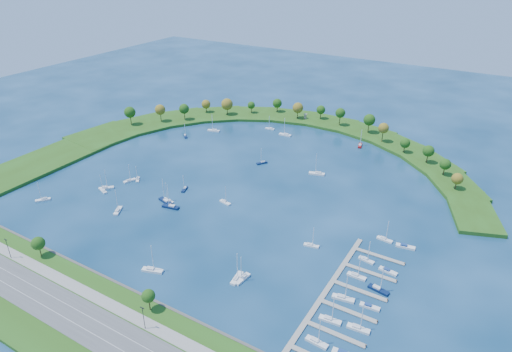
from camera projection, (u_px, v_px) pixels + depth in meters
The scene contains 39 objects.
ground at pixel (244, 183), 263.84m from camera, with size 700.00×700.00×0.00m, color #082946.
south_shoreline at pixel (72, 312), 169.71m from camera, with size 420.00×43.10×11.60m.
breakwater at pixel (226, 139), 321.64m from camera, with size 286.74×247.64×2.00m.
breakwater_trees at pixel (280, 117), 335.20m from camera, with size 240.00×94.64×14.31m.
harbor_tower at pixel (305, 116), 355.78m from camera, with size 2.60×2.60×3.86m.
dock_system at pixel (344, 297), 178.30m from camera, with size 24.28×82.00×1.60m.
moored_boat_0 at pixel (168, 200), 244.61m from camera, with size 8.08×3.70×11.47m.
moored_boat_1 at pixel (285, 134), 329.60m from camera, with size 9.37×2.90×13.65m.
moored_boat_2 at pixel (225, 202), 243.20m from camera, with size 7.55×3.58×10.70m.
moored_boat_3 at pixel (138, 179), 266.98m from camera, with size 5.54×6.16×9.54m.
moored_boat_4 at pixel (237, 278), 187.62m from camera, with size 3.64×8.97×12.81m.
moored_boat_5 at pixel (185, 189), 256.37m from camera, with size 3.83×6.86×9.72m.
moored_boat_6 at pixel (118, 210), 235.27m from camera, with size 6.19×8.60×12.51m.
moored_boat_7 at pixel (262, 162), 287.42m from camera, with size 5.59×7.07×10.50m.
moored_boat_8 at pixel (214, 130), 337.06m from camera, with size 9.57×4.90×13.55m.
moored_boat_9 at pixel (311, 245), 208.22m from camera, with size 7.44×3.31×10.56m.
moored_boat_10 at pixel (43, 199), 245.54m from camera, with size 6.65×7.46×11.52m.
moored_boat_11 at pixel (317, 173), 273.43m from camera, with size 10.03×5.22×14.20m.
moored_boat_12 at pixel (185, 136), 327.56m from camera, with size 6.61×6.26×10.47m.
moored_boat_13 at pixel (165, 201), 244.12m from camera, with size 9.83×5.02×13.91m.
moored_boat_14 at pixel (152, 270), 192.19m from camera, with size 9.67×5.40×13.70m.
moored_boat_15 at pixel (171, 206), 238.80m from camera, with size 9.76×4.32×13.87m.
moored_boat_16 at pixel (106, 187), 257.46m from camera, with size 7.67×7.50×12.32m.
moored_boat_17 at pixel (360, 145), 312.14m from camera, with size 4.26×8.67×12.29m.
moored_boat_18 at pixel (270, 128), 340.83m from camera, with size 7.35×2.78×10.54m.
moored_boat_19 at pixel (103, 190), 254.81m from camera, with size 7.43×4.35×10.55m.
moored_boat_20 at pixel (130, 180), 265.56m from camera, with size 4.40×7.85×11.12m.
moored_boat_21 at pixel (243, 278), 187.38m from camera, with size 3.28×8.65×12.40m.
docked_boat_0 at pixel (317, 341), 157.39m from camera, with size 8.52×2.94×12.31m.
docked_boat_2 at pixel (330, 319), 166.70m from camera, with size 8.64×3.17×12.42m.
docked_boat_3 at pixel (358, 328), 162.98m from camera, with size 8.61×3.03×12.42m.
docked_boat_4 at pixel (343, 298), 176.95m from camera, with size 9.19×3.80×13.10m.
docked_boat_5 at pixel (370, 306), 173.11m from camera, with size 7.95×2.82×1.59m.
docked_boat_6 at pixel (357, 275), 188.86m from camera, with size 8.15×2.36×11.94m.
docked_boat_7 at pixel (378, 289), 181.44m from camera, with size 9.01×3.85×12.83m.
docked_boat_8 at pixel (366, 259), 198.60m from camera, with size 7.54×3.19×10.73m.
docked_boat_9 at pixel (388, 271), 191.97m from camera, with size 8.26×3.32×1.64m.
docked_boat_10 at pixel (385, 239), 212.46m from camera, with size 7.74×2.82×11.13m.
docked_boat_11 at pixel (405, 246), 207.50m from camera, with size 8.95×3.66×1.77m.
Camera 1 is at (125.15, -195.87, 125.12)m, focal length 31.36 mm.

